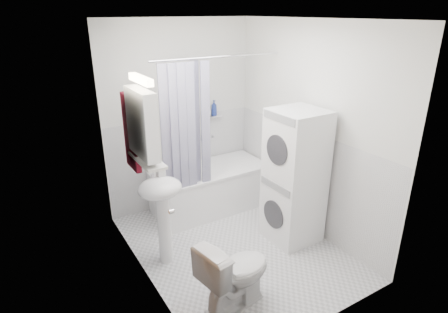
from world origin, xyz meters
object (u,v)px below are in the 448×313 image
sink (161,201)px  washer_dryer (294,177)px  bathtub (210,186)px  toilet (235,273)px

sink → washer_dryer: 1.47m
bathtub → toilet: (-0.68, -1.66, 0.02)m
washer_dryer → bathtub: bearing=112.5°
bathtub → sink: 1.29m
bathtub → sink: (-0.97, -0.75, 0.39)m
bathtub → sink: sink is taller
bathtub → washer_dryer: washer_dryer is taller
sink → toilet: sink is taller
bathtub → toilet: 1.80m
bathtub → sink: size_ratio=1.43×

